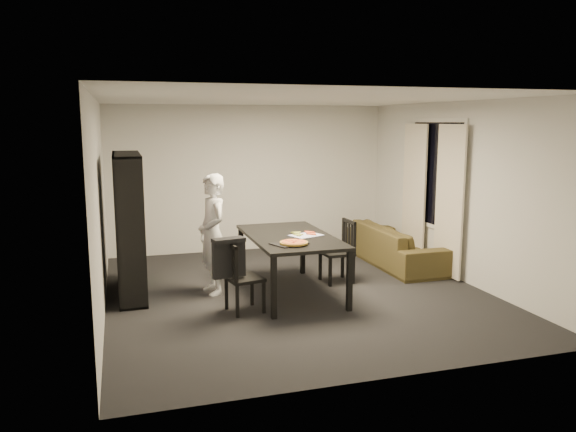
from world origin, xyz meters
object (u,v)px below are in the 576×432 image
object	(u,v)px
bookshelf	(129,225)
chair_left	(238,273)
pepperoni_pizza	(294,243)
baking_tray	(289,244)
person	(213,234)
sofa	(396,245)
chair_right	(342,247)
dining_table	(290,240)

from	to	relation	value
bookshelf	chair_left	xyz separation A→B (m)	(1.23, -1.19, -0.45)
pepperoni_pizza	bookshelf	bearing A→B (deg)	148.44
bookshelf	baking_tray	size ratio (longest dim) A/B	4.75
person	sofa	bearing A→B (deg)	91.19
chair_right	sofa	size ratio (longest dim) A/B	0.42
chair_right	person	distance (m)	1.91
person	baking_tray	world-z (taller)	person
bookshelf	dining_table	bearing A→B (deg)	-16.71
baking_tray	person	bearing A→B (deg)	134.82
chair_left	pepperoni_pizza	xyz separation A→B (m)	(0.71, -0.00, 0.33)
chair_right	sofa	distance (m)	1.42
pepperoni_pizza	chair_right	bearing A→B (deg)	41.36
dining_table	chair_right	bearing A→B (deg)	20.18
bookshelf	chair_right	xyz separation A→B (m)	(2.96, -0.29, -0.43)
chair_left	pepperoni_pizza	bearing A→B (deg)	-101.44
chair_left	sofa	xyz separation A→B (m)	(2.96, 1.57, -0.18)
person	dining_table	bearing A→B (deg)	61.43
chair_left	pepperoni_pizza	world-z (taller)	chair_left
bookshelf	pepperoni_pizza	bearing A→B (deg)	-31.56
dining_table	chair_left	distance (m)	1.03
bookshelf	baking_tray	world-z (taller)	bookshelf
person	sofa	distance (m)	3.23
pepperoni_pizza	sofa	distance (m)	2.79
chair_right	sofa	xyz separation A→B (m)	(1.23, 0.67, -0.20)
person	baking_tray	size ratio (longest dim) A/B	4.07
baking_tray	bookshelf	bearing A→B (deg)	148.94
sofa	bookshelf	bearing A→B (deg)	95.21
dining_table	bookshelf	bearing A→B (deg)	163.29
sofa	person	bearing A→B (deg)	102.49
baking_tray	pepperoni_pizza	bearing A→B (deg)	-47.48
dining_table	chair_right	world-z (taller)	chair_right
person	sofa	world-z (taller)	person
bookshelf	dining_table	distance (m)	2.16
chair_left	chair_right	bearing A→B (deg)	-73.76
sofa	baking_tray	bearing A→B (deg)	123.47
dining_table	person	bearing A→B (deg)	162.73
chair_right	dining_table	bearing A→B (deg)	-72.67
dining_table	chair_right	size ratio (longest dim) A/B	2.12
pepperoni_pizza	dining_table	bearing A→B (deg)	77.47
person	baking_tray	bearing A→B (deg)	33.52
pepperoni_pizza	person	bearing A→B (deg)	134.69
baking_tray	sofa	distance (m)	2.80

